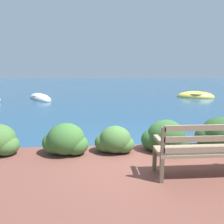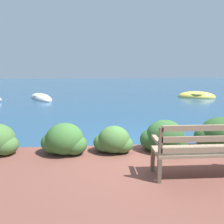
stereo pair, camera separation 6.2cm
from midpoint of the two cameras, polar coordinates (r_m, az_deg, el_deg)
The scene contains 8 objects.
ground_plane at distance 5.34m, azimuth 7.97°, elevation -10.62°, with size 80.00×80.00×0.00m.
park_bench at distance 3.91m, azimuth 23.19°, elevation -8.73°, with size 1.65×0.48×0.93m.
hedge_clump_left at distance 4.68m, azimuth -12.44°, elevation -7.36°, with size 0.97×0.70×0.66m.
hedge_clump_centre at distance 4.68m, azimuth 0.32°, elevation -7.57°, with size 0.84×0.61×0.57m.
hedge_clump_right at distance 4.87m, azimuth 13.37°, elevation -6.51°, with size 1.01×0.73×0.69m.
hedge_clump_far_right at distance 5.46m, azimuth 25.98°, elevation -5.34°, with size 1.04×0.75×0.71m.
rowboat_nearest at distance 15.15m, azimuth -18.37°, elevation 3.41°, with size 2.47×3.26×0.64m.
rowboat_mid at distance 16.36m, azimuth 20.87°, elevation 3.84°, with size 2.75×2.04×0.75m.
Camera 1 is at (-1.11, -4.84, 1.98)m, focal length 35.00 mm.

